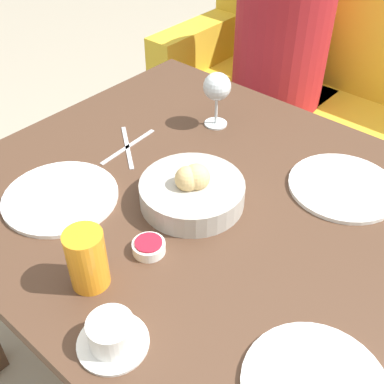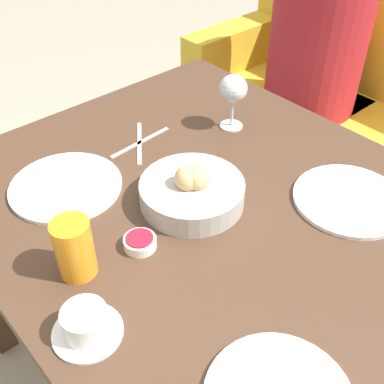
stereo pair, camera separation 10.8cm
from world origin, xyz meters
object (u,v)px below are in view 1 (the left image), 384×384
object	(u,v)px
juice_glass	(87,259)
coffee_cup	(112,335)
plate_far_center	(343,187)
knife_silver	(127,147)
couch	(349,132)
bread_basket	(192,191)
wine_glass	(217,88)
seated_person	(276,82)
plate_near_left	(61,197)
jam_bowl_berry	(149,247)
fork_silver	(128,146)

from	to	relation	value
juice_glass	coffee_cup	size ratio (longest dim) A/B	1.01
plate_far_center	knife_silver	bearing A→B (deg)	-156.78
couch	bread_basket	bearing A→B (deg)	-84.70
wine_glass	juice_glass	bearing A→B (deg)	-73.56
couch	wine_glass	bearing A→B (deg)	-94.00
plate_far_center	knife_silver	distance (m)	0.56
seated_person	plate_far_center	xyz separation A→B (m)	(0.65, -0.75, 0.23)
plate_near_left	juice_glass	world-z (taller)	juice_glass
wine_glass	plate_far_center	bearing A→B (deg)	-3.38
plate_far_center	coffee_cup	xyz separation A→B (m)	(-0.10, -0.64, 0.02)
coffee_cup	jam_bowl_berry	world-z (taller)	coffee_cup
coffee_cup	seated_person	bearing A→B (deg)	111.73
coffee_cup	fork_silver	distance (m)	0.59
plate_far_center	jam_bowl_berry	xyz separation A→B (m)	(-0.20, -0.45, 0.01)
plate_near_left	coffee_cup	distance (m)	0.42
plate_near_left	fork_silver	bearing A→B (deg)	98.53
jam_bowl_berry	couch	bearing A→B (deg)	96.06
wine_glass	knife_silver	bearing A→B (deg)	-113.12
coffee_cup	jam_bowl_berry	distance (m)	0.22
seated_person	plate_far_center	world-z (taller)	seated_person
seated_person	jam_bowl_berry	world-z (taller)	seated_person
couch	fork_silver	world-z (taller)	couch
bread_basket	knife_silver	size ratio (longest dim) A/B	1.43
plate_far_center	fork_silver	distance (m)	0.55
plate_near_left	plate_far_center	size ratio (longest dim) A/B	1.03
couch	coffee_cup	world-z (taller)	couch
juice_glass	wine_glass	size ratio (longest dim) A/B	0.80
coffee_cup	knife_silver	xyz separation A→B (m)	(-0.41, 0.42, -0.02)
wine_glass	knife_silver	xyz separation A→B (m)	(-0.10, -0.24, -0.11)
plate_near_left	plate_far_center	bearing A→B (deg)	44.34
fork_silver	plate_near_left	bearing A→B (deg)	-81.47
juice_glass	wine_glass	distance (m)	0.63
bread_basket	jam_bowl_berry	size ratio (longest dim) A/B	3.48
seated_person	coffee_cup	xyz separation A→B (m)	(0.55, -1.39, 0.25)
wine_glass	fork_silver	size ratio (longest dim) A/B	0.78
wine_glass	coffee_cup	size ratio (longest dim) A/B	1.26
plate_near_left	jam_bowl_berry	world-z (taller)	jam_bowl_berry
plate_far_center	fork_silver	xyz separation A→B (m)	(-0.51, -0.22, -0.00)
couch	wine_glass	size ratio (longest dim) A/B	10.85
plate_near_left	knife_silver	distance (m)	0.25
plate_far_center	jam_bowl_berry	bearing A→B (deg)	-114.42
bread_basket	fork_silver	distance (m)	0.28
bread_basket	plate_far_center	xyz separation A→B (m)	(0.24, 0.27, -0.03)
knife_silver	wine_glass	bearing A→B (deg)	66.88
coffee_cup	knife_silver	world-z (taller)	coffee_cup
jam_bowl_berry	plate_near_left	bearing A→B (deg)	-176.41
couch	wine_glass	xyz separation A→B (m)	(-0.06, -0.88, 0.54)
wine_glass	fork_silver	distance (m)	0.28
plate_far_center	knife_silver	world-z (taller)	plate_far_center
fork_silver	knife_silver	bearing A→B (deg)	-84.48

